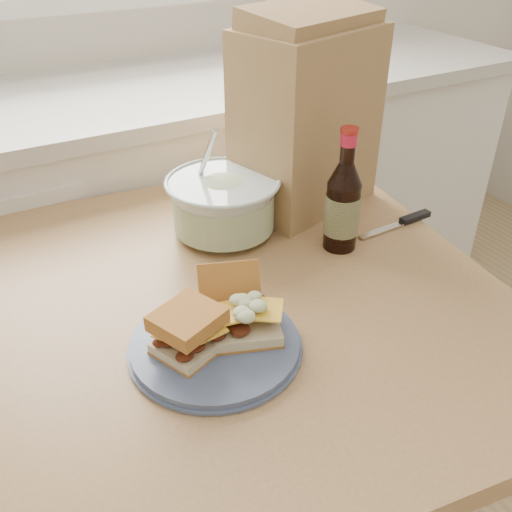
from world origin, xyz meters
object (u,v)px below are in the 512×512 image
dining_table (231,345)px  paper_bag (306,121)px  coleslaw_bowl (224,207)px  plate (215,345)px  beer_bottle (343,205)px

dining_table → paper_bag: size_ratio=2.80×
coleslaw_bowl → paper_bag: 0.26m
plate → beer_bottle: 0.39m
dining_table → coleslaw_bowl: bearing=73.1°
dining_table → paper_bag: paper_bag is taller
dining_table → plate: 0.19m
plate → coleslaw_bowl: (0.17, 0.32, 0.05)m
dining_table → coleslaw_bowl: coleslaw_bowl is taller
plate → paper_bag: size_ratio=0.69×
coleslaw_bowl → paper_bag: size_ratio=0.61×
paper_bag → coleslaw_bowl: bearing=174.9°
plate → coleslaw_bowl: bearing=61.5°
plate → coleslaw_bowl: coleslaw_bowl is taller
plate → paper_bag: (0.39, 0.36, 0.18)m
plate → paper_bag: 0.56m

